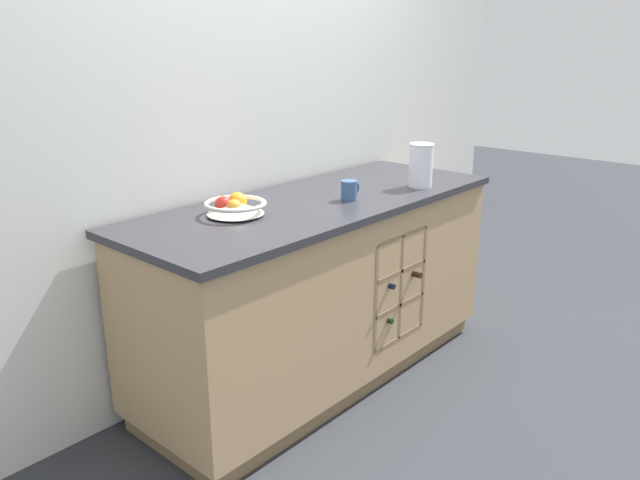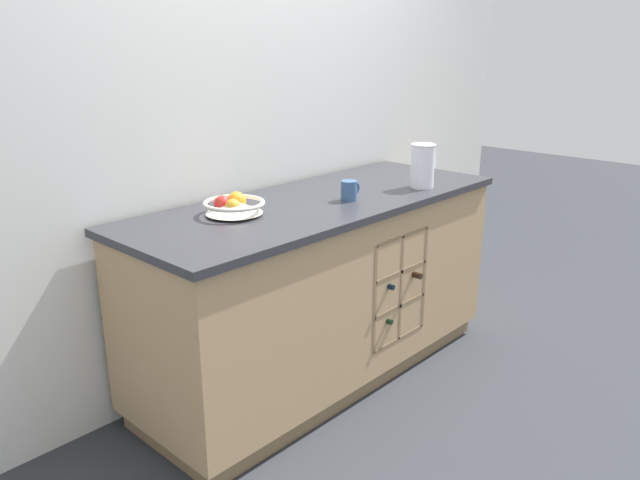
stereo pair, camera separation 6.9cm
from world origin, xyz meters
The scene contains 6 objects.
ground_plane centered at (0.00, 0.00, 0.00)m, with size 14.00×14.00×0.00m, color #2D3035.
back_wall centered at (0.00, 0.41, 1.27)m, with size 4.40×0.06×2.55m, color silver.
kitchen_island centered at (0.00, 0.00, 0.46)m, with size 1.97×0.74×0.91m.
fruit_bowl centered at (-0.45, 0.09, 0.95)m, with size 0.26×0.26×0.09m.
white_pitcher centered at (0.53, -0.21, 1.03)m, with size 0.19×0.12×0.22m.
ceramic_mug centered at (0.08, -0.11, 0.96)m, with size 0.11×0.07×0.09m.
Camera 2 is at (-2.07, -1.93, 1.63)m, focal length 35.00 mm.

